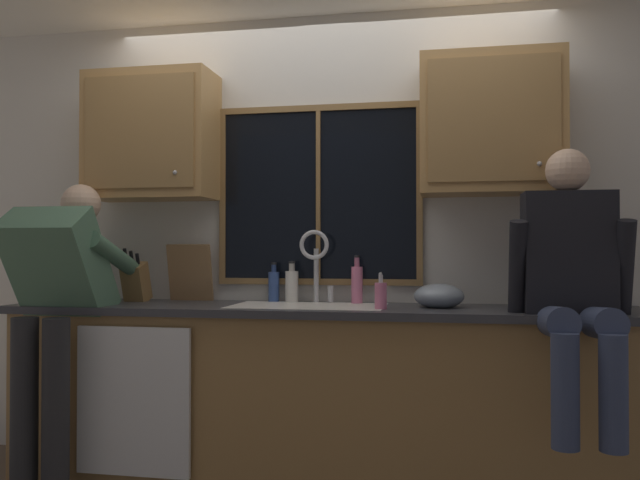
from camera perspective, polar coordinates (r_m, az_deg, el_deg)
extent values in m
cube|color=silver|center=(3.79, 0.86, 0.08)|extent=(5.62, 0.12, 2.55)
cube|color=black|center=(3.74, -0.11, 3.93)|extent=(1.10, 0.02, 0.95)
cube|color=olive|center=(3.81, -0.14, 11.35)|extent=(1.17, 0.02, 0.04)
cube|color=olive|center=(3.72, -0.14, -3.63)|extent=(1.17, 0.02, 0.04)
cube|color=olive|center=(3.88, -8.42, 3.77)|extent=(0.03, 0.02, 0.95)
cube|color=olive|center=(3.67, 8.62, 4.04)|extent=(0.03, 0.02, 0.95)
cube|color=olive|center=(3.73, -0.15, 3.94)|extent=(0.02, 0.02, 0.95)
cube|color=#A07744|center=(3.53, -0.15, -13.51)|extent=(3.22, 0.58, 0.88)
cube|color=#38383D|center=(3.44, -0.21, -6.07)|extent=(3.28, 0.62, 0.04)
cube|color=white|center=(3.51, -15.86, -13.26)|extent=(0.60, 0.02, 0.74)
cube|color=#B2844C|center=(3.93, -14.31, 8.66)|extent=(0.72, 0.33, 0.72)
cube|color=#9D7443|center=(3.77, -15.43, 9.05)|extent=(0.64, 0.01, 0.62)
sphere|color=#B2B2B7|center=(3.64, -12.44, 5.73)|extent=(0.02, 0.02, 0.02)
cube|color=#B2844C|center=(3.57, 14.57, 9.61)|extent=(0.72, 0.33, 0.72)
cube|color=#9D7443|center=(3.41, 14.76, 10.14)|extent=(0.64, 0.01, 0.62)
sphere|color=#B2B2B7|center=(3.38, 18.45, 6.27)|extent=(0.02, 0.02, 0.02)
cube|color=white|center=(3.46, -1.03, -5.88)|extent=(0.80, 0.46, 0.02)
cube|color=beige|center=(3.51, -4.26, -7.44)|extent=(0.36, 0.42, 0.20)
cube|color=beige|center=(3.43, 2.26, -7.59)|extent=(0.36, 0.42, 0.20)
cube|color=white|center=(3.47, -1.04, -7.53)|extent=(0.04, 0.42, 0.20)
cylinder|color=silver|center=(3.66, -0.33, -3.09)|extent=(0.03, 0.03, 0.30)
torus|color=silver|center=(3.60, -0.51, -0.42)|extent=(0.16, 0.02, 0.16)
cylinder|color=silver|center=(3.65, 0.91, -4.67)|extent=(0.03, 0.03, 0.09)
cylinder|color=#262628|center=(3.63, -24.21, -13.06)|extent=(0.13, 0.13, 0.88)
cylinder|color=#262628|center=(3.54, -21.89, -13.40)|extent=(0.13, 0.13, 0.88)
cube|color=#4C7259|center=(3.63, -21.67, -2.14)|extent=(0.44, 0.49, 0.61)
sphere|color=beige|center=(3.81, -19.97, 2.98)|extent=(0.21, 0.21, 0.21)
cylinder|color=#4C7259|center=(3.90, -22.97, -1.31)|extent=(0.09, 0.52, 0.26)
cylinder|color=#4C7259|center=(3.67, -17.26, -1.37)|extent=(0.09, 0.52, 0.26)
cylinder|color=#384260|center=(3.03, 19.72, -6.71)|extent=(0.14, 0.43, 0.16)
cylinder|color=#384260|center=(3.07, 23.07, -6.63)|extent=(0.14, 0.43, 0.16)
cylinder|color=#384260|center=(2.86, 20.45, -12.14)|extent=(0.11, 0.11, 0.46)
cylinder|color=#384260|center=(2.89, 24.04, -11.98)|extent=(0.11, 0.11, 0.46)
cube|color=black|center=(3.25, 20.66, -1.02)|extent=(0.41, 0.21, 0.56)
sphere|color=beige|center=(3.27, 20.63, 5.66)|extent=(0.20, 0.20, 0.20)
cylinder|color=black|center=(3.17, 16.72, -2.49)|extent=(0.08, 0.20, 0.47)
cylinder|color=black|center=(3.25, 24.83, -2.40)|extent=(0.08, 0.20, 0.47)
cube|color=olive|center=(3.88, -15.63, -3.60)|extent=(0.12, 0.18, 0.25)
cylinder|color=black|center=(3.84, -16.47, -1.35)|extent=(0.02, 0.05, 0.09)
cylinder|color=black|center=(3.83, -15.99, -1.46)|extent=(0.02, 0.04, 0.08)
cylinder|color=black|center=(3.82, -15.51, -1.58)|extent=(0.02, 0.04, 0.06)
cube|color=#997047|center=(3.87, -11.18, -2.79)|extent=(0.26, 0.09, 0.33)
ellipsoid|color=#8C99A8|center=(3.42, 10.25, -4.80)|extent=(0.25, 0.25, 0.13)
cylinder|color=pink|center=(3.27, 5.28, -4.84)|extent=(0.06, 0.06, 0.13)
cylinder|color=silver|center=(3.27, 5.28, -3.35)|extent=(0.02, 0.02, 0.04)
cylinder|color=silver|center=(3.25, 5.24, -2.92)|extent=(0.01, 0.04, 0.01)
cylinder|color=#334C8C|center=(3.73, -4.02, -4.07)|extent=(0.06, 0.06, 0.17)
cylinder|color=navy|center=(3.73, -4.02, -2.46)|extent=(0.03, 0.03, 0.04)
cylinder|color=black|center=(3.72, -4.02, -2.05)|extent=(0.03, 0.03, 0.01)
cylinder|color=silver|center=(3.68, -2.46, -4.07)|extent=(0.07, 0.07, 0.17)
cylinder|color=#B3AFA7|center=(3.68, -2.45, -2.38)|extent=(0.03, 0.03, 0.04)
cylinder|color=black|center=(3.68, -2.45, -1.95)|extent=(0.04, 0.04, 0.01)
cylinder|color=pink|center=(3.60, 3.22, -3.92)|extent=(0.06, 0.06, 0.20)
cylinder|color=#AD5B7A|center=(3.60, 3.22, -1.93)|extent=(0.03, 0.03, 0.05)
cylinder|color=black|center=(3.60, 3.22, -1.43)|extent=(0.03, 0.03, 0.01)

